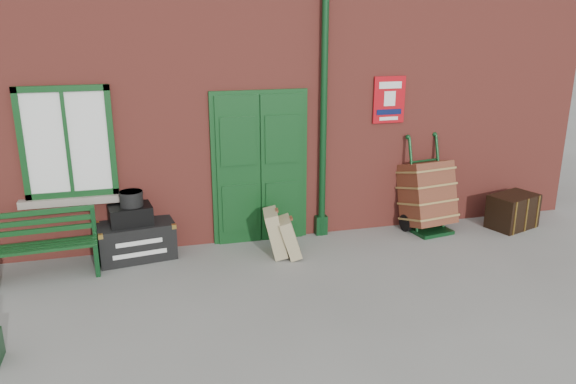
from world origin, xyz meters
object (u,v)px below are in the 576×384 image
object	(u,v)px
bench	(39,244)
dark_trunk	(513,211)
porter_trolley	(427,195)
houdini_trunk	(137,240)

from	to	relation	value
bench	dark_trunk	xyz separation A→B (m)	(7.05, -0.01, -0.18)
bench	porter_trolley	xyz separation A→B (m)	(5.64, 0.26, 0.12)
porter_trolley	houdini_trunk	bearing A→B (deg)	170.40
houdini_trunk	bench	bearing A→B (deg)	-174.82
bench	porter_trolley	bearing A→B (deg)	-0.89
porter_trolley	dark_trunk	bearing A→B (deg)	-19.89
bench	houdini_trunk	distance (m)	1.25
bench	dark_trunk	distance (m)	7.05
bench	porter_trolley	distance (m)	5.65
houdini_trunk	dark_trunk	xyz separation A→B (m)	(5.84, -0.29, 0.01)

